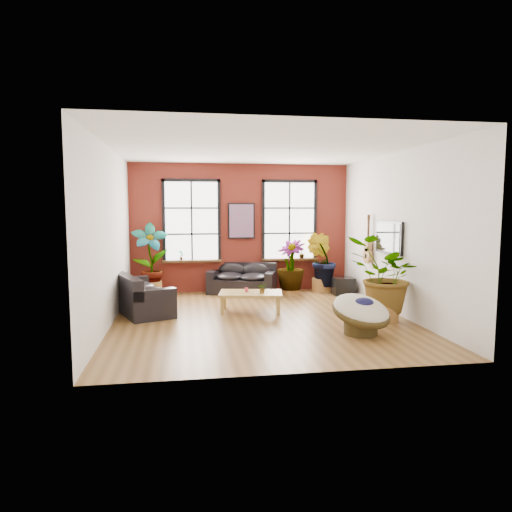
{
  "coord_description": "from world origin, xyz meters",
  "views": [
    {
      "loc": [
        -1.54,
        -9.24,
        2.3
      ],
      "look_at": [
        0.0,
        0.6,
        1.25
      ],
      "focal_mm": 32.0,
      "sensor_mm": 36.0,
      "label": 1
    }
  ],
  "objects_px": {
    "sofa_left": "(138,294)",
    "coffee_table": "(251,294)",
    "sofa_back": "(243,280)",
    "papasan_chair": "(361,312)"
  },
  "relations": [
    {
      "from": "coffee_table",
      "to": "papasan_chair",
      "type": "height_order",
      "value": "papasan_chair"
    },
    {
      "from": "sofa_left",
      "to": "coffee_table",
      "type": "bearing_deg",
      "value": -120.71
    },
    {
      "from": "sofa_left",
      "to": "papasan_chair",
      "type": "relative_size",
      "value": 1.7
    },
    {
      "from": "sofa_left",
      "to": "coffee_table",
      "type": "relative_size",
      "value": 1.58
    },
    {
      "from": "sofa_back",
      "to": "sofa_left",
      "type": "distance_m",
      "value": 3.17
    },
    {
      "from": "sofa_back",
      "to": "coffee_table",
      "type": "distance_m",
      "value": 2.26
    },
    {
      "from": "sofa_back",
      "to": "sofa_left",
      "type": "xyz_separation_m",
      "value": [
        -2.57,
        -1.85,
        0.02
      ]
    },
    {
      "from": "sofa_back",
      "to": "papasan_chair",
      "type": "distance_m",
      "value": 4.66
    },
    {
      "from": "coffee_table",
      "to": "sofa_left",
      "type": "bearing_deg",
      "value": -179.58
    },
    {
      "from": "sofa_back",
      "to": "papasan_chair",
      "type": "relative_size",
      "value": 1.42
    }
  ]
}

